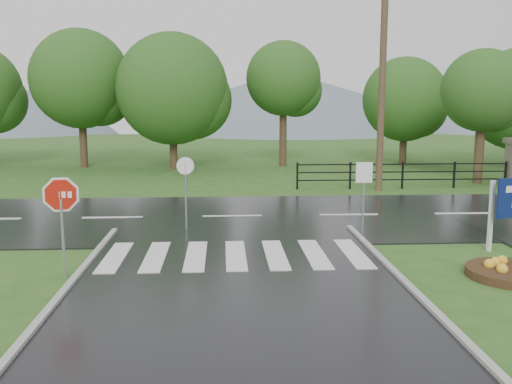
{
  "coord_description": "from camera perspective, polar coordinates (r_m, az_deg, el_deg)",
  "views": [
    {
      "loc": [
        -0.31,
        -8.9,
        3.88
      ],
      "look_at": [
        0.57,
        6.0,
        1.5
      ],
      "focal_mm": 40.0,
      "sensor_mm": 36.0,
      "label": 1
    }
  ],
  "objects": [
    {
      "name": "ground",
      "position": [
        9.72,
        -1.3,
        -14.49
      ],
      "size": [
        120.0,
        120.0,
        0.0
      ],
      "primitive_type": "plane",
      "color": "#2D571D",
      "rests_on": "ground"
    },
    {
      "name": "flower_bed",
      "position": [
        14.02,
        24.18,
        -7.21
      ],
      "size": [
        1.96,
        1.96,
        0.39
      ],
      "color": "#332111",
      "rests_on": "ground"
    },
    {
      "name": "utility_pole_east",
      "position": [
        25.35,
        12.49,
        10.29
      ],
      "size": [
        1.58,
        0.3,
        8.88
      ],
      "color": "#473523",
      "rests_on": "ground"
    },
    {
      "name": "hills",
      "position": [
        76.51,
        -0.43,
        -5.63
      ],
      "size": [
        102.0,
        48.0,
        48.0
      ],
      "color": "slate",
      "rests_on": "ground"
    },
    {
      "name": "fence_west",
      "position": [
        26.37,
        14.45,
        1.9
      ],
      "size": [
        9.58,
        0.08,
        1.2
      ],
      "color": "black",
      "rests_on": "ground"
    },
    {
      "name": "entrance_tree_left",
      "position": [
        29.09,
        21.73,
        9.35
      ],
      "size": [
        3.87,
        3.87,
        6.32
      ],
      "color": "#3D2B1C",
      "rests_on": "ground"
    },
    {
      "name": "reg_sign_round",
      "position": [
        17.16,
        -7.05,
        0.75
      ],
      "size": [
        0.52,
        0.12,
        2.24
      ],
      "color": "#939399",
      "rests_on": "ground"
    },
    {
      "name": "stop_sign",
      "position": [
        13.2,
        -18.9,
        -1.01
      ],
      "size": [
        1.05,
        0.21,
        2.4
      ],
      "color": "#939399",
      "rests_on": "ground"
    },
    {
      "name": "reg_sign_small",
      "position": [
        16.61,
        10.72,
        0.77
      ],
      "size": [
        0.48,
        0.05,
        2.17
      ],
      "color": "#939399",
      "rests_on": "ground"
    },
    {
      "name": "crosswalk",
      "position": [
        14.42,
        -2.04,
        -6.31
      ],
      "size": [
        6.5,
        2.8,
        0.02
      ],
      "color": "silver",
      "rests_on": "ground"
    },
    {
      "name": "treeline",
      "position": [
        33.16,
        -1.1,
        2.35
      ],
      "size": [
        83.2,
        5.2,
        10.0
      ],
      "color": "#235019",
      "rests_on": "ground"
    },
    {
      "name": "main_road",
      "position": [
        19.3,
        -2.39,
        -2.54
      ],
      "size": [
        90.0,
        8.0,
        0.04
      ],
      "primitive_type": "cube",
      "color": "black",
      "rests_on": "ground"
    }
  ]
}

